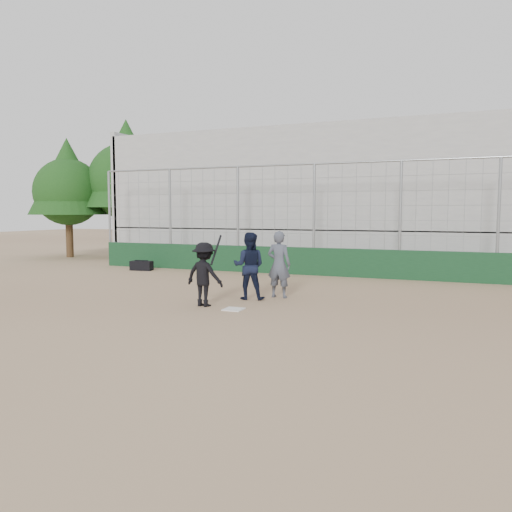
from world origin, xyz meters
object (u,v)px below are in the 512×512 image
at_px(batter_at_plate, 204,274).
at_px(umpire, 279,268).
at_px(catcher_crouched, 249,277).
at_px(equipment_bag, 142,266).

bearing_deg(batter_at_plate, umpire, 55.17).
xyz_separation_m(catcher_crouched, umpire, (0.62, 0.58, 0.21)).
xyz_separation_m(batter_at_plate, catcher_crouched, (0.65, 1.25, -0.19)).
distance_m(catcher_crouched, umpire, 0.87).
distance_m(batter_at_plate, catcher_crouched, 1.42).
distance_m(catcher_crouched, equipment_bag, 7.89).
distance_m(batter_at_plate, umpire, 2.23).
bearing_deg(umpire, equipment_bag, -26.15).
distance_m(batter_at_plate, equipment_bag, 8.20).
bearing_deg(batter_at_plate, catcher_crouched, 62.53).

